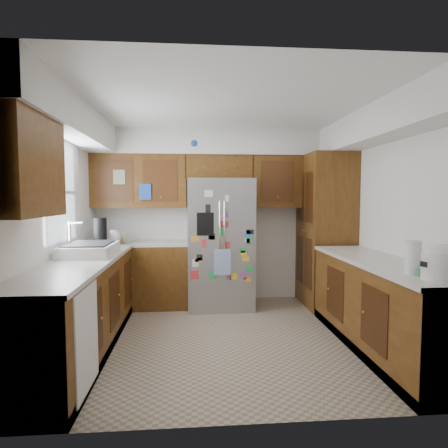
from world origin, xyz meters
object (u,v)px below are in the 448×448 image
(pantry, at_px, (325,231))
(paper_towel, at_px, (413,257))
(rice_cooker, at_px, (444,261))
(fridge, at_px, (220,243))

(pantry, relative_size, paper_towel, 7.87)
(rice_cooker, distance_m, paper_towel, 0.25)
(pantry, bearing_deg, fridge, 177.94)
(pantry, distance_m, fridge, 1.51)
(pantry, bearing_deg, rice_cooker, -90.01)
(fridge, bearing_deg, rice_cooker, -59.87)
(pantry, height_order, fridge, pantry)
(rice_cooker, bearing_deg, paper_towel, 112.79)
(fridge, xyz_separation_m, paper_towel, (1.40, -2.35, 0.16))
(fridge, bearing_deg, pantry, -2.06)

